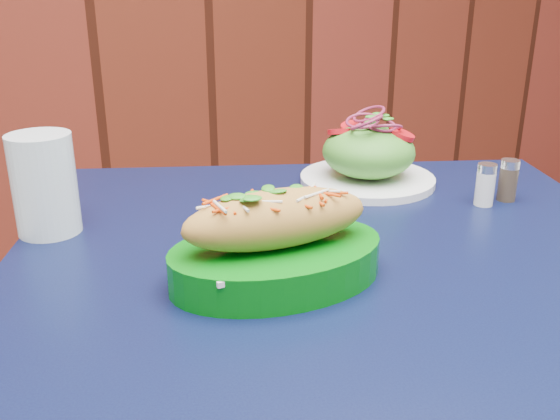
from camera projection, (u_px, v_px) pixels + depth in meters
name	position (u px, v px, depth m)	size (l,w,h in m)	color
cafe_table	(339.00, 325.00, 0.77)	(1.05, 1.05, 0.75)	black
banh_mi_basket	(276.00, 243.00, 0.68)	(0.25, 0.18, 0.11)	#03670D
salad_plate	(368.00, 157.00, 0.99)	(0.22, 0.22, 0.12)	white
water_glass	(44.00, 184.00, 0.79)	(0.08, 0.08, 0.13)	silver
salt_shaker	(485.00, 185.00, 0.90)	(0.03, 0.03, 0.06)	white
pepper_shaker	(508.00, 180.00, 0.92)	(0.03, 0.03, 0.06)	#3F3326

